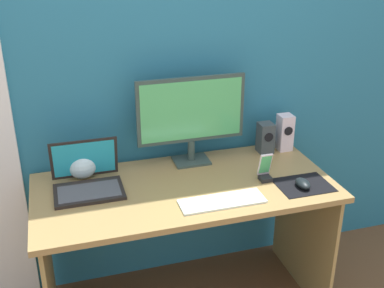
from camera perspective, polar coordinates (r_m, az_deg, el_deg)
name	(u,v)px	position (r m, az deg, el deg)	size (l,w,h in m)	color
wall_back	(163,57)	(2.40, -3.43, 10.35)	(6.00, 0.04, 2.50)	teal
desk	(185,213)	(2.33, -0.85, -8.17)	(1.40, 0.65, 0.73)	#997946
monitor	(191,115)	(2.37, -0.09, 3.49)	(0.55, 0.14, 0.45)	#33443E
speaker_right	(285,132)	(2.62, 10.99, 1.37)	(0.07, 0.08, 0.20)	silver
speaker_near_monitor	(265,138)	(2.58, 8.73, 0.75)	(0.08, 0.08, 0.16)	#3B4345
laptop	(87,180)	(2.25, -12.36, -4.26)	(0.31, 0.26, 0.22)	black
fishbowl	(82,164)	(2.35, -12.97, -2.36)	(0.14, 0.14, 0.14)	silver
keyboard_external	(222,201)	(2.12, 3.61, -6.83)	(0.38, 0.12, 0.01)	white
mousepad	(303,185)	(2.31, 13.14, -4.77)	(0.25, 0.20, 0.00)	black
mouse	(303,183)	(2.28, 13.08, -4.60)	(0.06, 0.10, 0.04)	black
phone_in_dock	(265,171)	(2.30, 8.71, -3.17)	(0.06, 0.06, 0.14)	black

